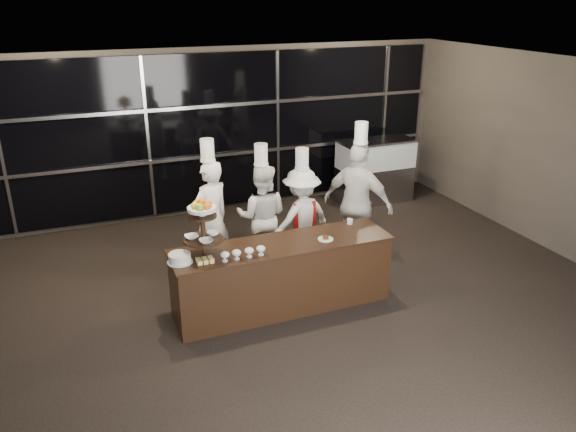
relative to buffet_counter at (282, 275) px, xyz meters
name	(u,v)px	position (x,y,z in m)	size (l,w,h in m)	color
room	(338,236)	(0.16, -1.22, 1.03)	(10.00, 10.00, 10.00)	black
window_wall	(215,133)	(0.16, 3.72, 1.04)	(8.60, 0.10, 2.80)	black
buffet_counter	(282,275)	(0.00, 0.00, 0.00)	(2.84, 0.74, 0.92)	black
display_stand	(203,224)	(-1.00, 0.00, 0.87)	(0.48, 0.48, 0.74)	black
compotes	(243,252)	(-0.59, -0.22, 0.54)	(0.56, 0.11, 0.12)	silver
layer_cake	(180,258)	(-1.31, -0.05, 0.51)	(0.30, 0.30, 0.11)	white
pastry_squares	(205,260)	(-1.04, -0.17, 0.48)	(0.20, 0.13, 0.05)	#DABF6A
small_plate	(326,238)	(0.56, -0.10, 0.47)	(0.20, 0.20, 0.05)	white
chef_cup	(350,221)	(1.09, 0.25, 0.49)	(0.08, 0.08, 0.07)	white
display_case	(375,168)	(3.15, 3.08, 0.22)	(1.47, 0.64, 1.24)	#A5A5AA
chef_a	(211,218)	(-0.60, 1.24, 0.43)	(0.75, 0.66, 2.03)	white
chef_b	(262,215)	(0.17, 1.25, 0.34)	(0.96, 0.88, 1.89)	white
chef_c	(301,217)	(0.73, 1.07, 0.30)	(1.08, 0.78, 1.81)	white
chef_d	(358,203)	(1.54, 0.84, 0.48)	(1.02, 1.15, 2.17)	white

